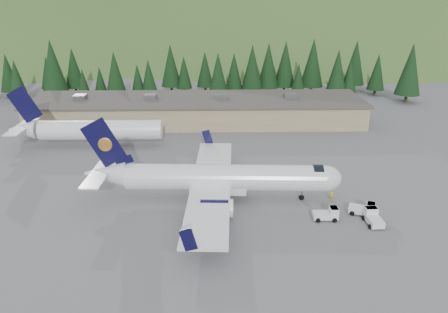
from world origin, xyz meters
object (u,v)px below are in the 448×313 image
at_px(airliner, 217,178).
at_px(terminal_building, 198,110).
at_px(baggage_tug_c, 373,217).
at_px(baggage_tug_a, 328,214).
at_px(ramp_worker, 331,195).
at_px(baggage_tug_b, 364,209).
at_px(second_airliner, 85,130).

distance_m(airliner, terminal_building, 38.16).
distance_m(baggage_tug_c, terminal_building, 50.64).
bearing_deg(baggage_tug_a, airliner, 157.83).
bearing_deg(ramp_worker, baggage_tug_a, 73.95).
distance_m(baggage_tug_b, terminal_building, 48.53).
distance_m(airliner, baggage_tug_c, 20.54).
bearing_deg(baggage_tug_a, baggage_tug_c, -9.94).
height_order(second_airliner, ramp_worker, second_airliner).
bearing_deg(ramp_worker, airliner, 0.06).
height_order(airliner, baggage_tug_b, airliner).
distance_m(second_airliner, ramp_worker, 45.63).
height_order(baggage_tug_c, terminal_building, terminal_building).
height_order(second_airliner, baggage_tug_a, second_airliner).
xyz_separation_m(airliner, ramp_worker, (15.57, -0.81, -2.25)).
relative_size(airliner, baggage_tug_c, 10.56).
relative_size(baggage_tug_a, ramp_worker, 1.83).
xyz_separation_m(baggage_tug_a, terminal_building, (-17.77, 43.94, 1.89)).
relative_size(baggage_tug_b, ramp_worker, 2.11).
relative_size(baggage_tug_c, ramp_worker, 1.95).
xyz_separation_m(airliner, baggage_tug_c, (19.15, -7.05, -2.32)).
distance_m(baggage_tug_a, baggage_tug_b, 5.13).
height_order(baggage_tug_b, ramp_worker, baggage_tug_b).
distance_m(airliner, second_airliner, 32.45).
relative_size(airliner, baggage_tug_a, 11.25).
relative_size(airliner, second_airliner, 1.27).
bearing_deg(airliner, terminal_building, 98.71).
bearing_deg(airliner, baggage_tug_c, -17.51).
bearing_deg(terminal_building, ramp_worker, -63.23).
bearing_deg(second_airliner, airliner, -42.57).
xyz_separation_m(baggage_tug_b, terminal_building, (-22.77, 42.81, 1.86)).
distance_m(second_airliner, baggage_tug_c, 51.97).
height_order(baggage_tug_c, ramp_worker, baggage_tug_c).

